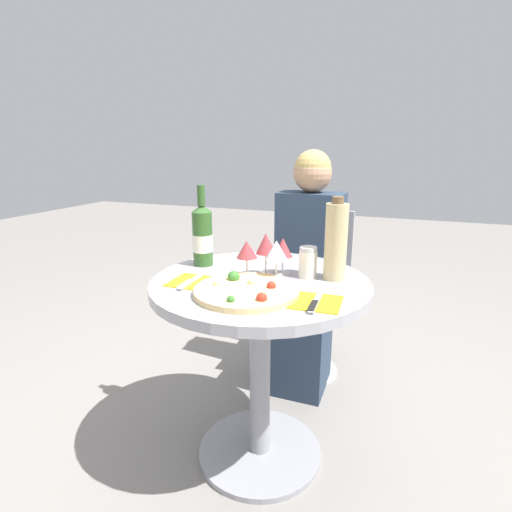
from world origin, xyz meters
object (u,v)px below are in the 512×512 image
seated_diner (305,281)px  wine_bottle (202,236)px  pizza_large (246,290)px  chair_behind_diner (311,293)px  tall_carafe (336,241)px  dining_table (260,329)px

seated_diner → wine_bottle: size_ratio=3.76×
wine_bottle → seated_diner: bearing=59.7°
pizza_large → wine_bottle: 0.39m
chair_behind_diner → pizza_large: size_ratio=2.57×
seated_diner → pizza_large: size_ratio=3.50×
seated_diner → wine_bottle: (-0.30, -0.52, 0.32)m
seated_diner → pizza_large: (-0.02, -0.76, 0.21)m
tall_carafe → dining_table: bearing=-157.3°
seated_diner → wine_bottle: 0.68m
chair_behind_diner → tall_carafe: 0.82m
wine_bottle → tall_carafe: wine_bottle is taller
wine_bottle → tall_carafe: bearing=1.0°
wine_bottle → chair_behind_diner: bearing=65.1°
seated_diner → pizza_large: 0.79m
chair_behind_diner → pizza_large: (-0.02, -0.89, 0.32)m
wine_bottle → pizza_large: bearing=-40.5°
chair_behind_diner → seated_diner: 0.17m
wine_bottle → tall_carafe: 0.53m
chair_behind_diner → tall_carafe: bearing=109.2°
chair_behind_diner → pizza_large: bearing=89.0°
chair_behind_diner → seated_diner: bearing=90.0°
dining_table → wine_bottle: 0.43m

